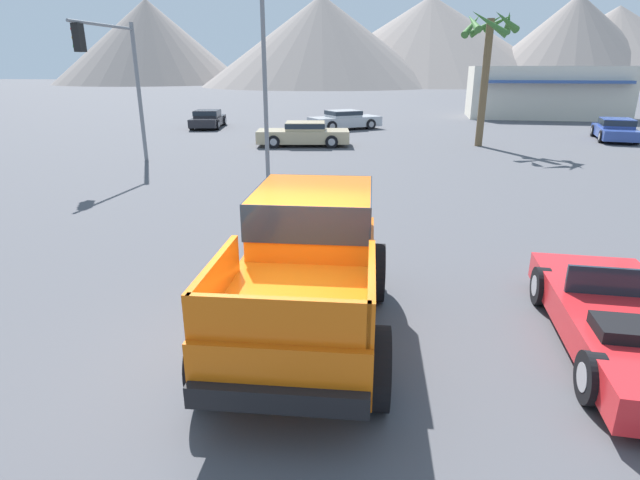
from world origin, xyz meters
TOP-DOWN VIEW (x-y plane):
  - ground_plane at (0.00, 0.00)m, footprint 320.00×320.00m
  - orange_pickup_truck at (0.21, 0.78)m, footprint 2.59×4.97m
  - red_convertible_car at (4.62, 0.95)m, footprint 1.87×4.26m
  - parked_car_dark at (-11.97, 25.93)m, footprint 2.54×4.49m
  - parked_car_silver at (-2.97, 26.66)m, footprint 4.72×4.18m
  - parked_car_tan at (-3.97, 19.15)m, footprint 4.85×2.63m
  - parked_car_blue at (12.24, 24.28)m, footprint 2.39×4.69m
  - traffic_light_main at (-9.69, 12.20)m, footprint 0.38×3.95m
  - street_lamp_post at (-3.22, 10.19)m, footprint 0.90×0.24m
  - palm_tree_leaning at (4.72, 20.71)m, footprint 2.71×2.62m
  - storefront_building at (11.34, 37.40)m, footprint 11.46×5.95m
  - distant_mountain_range at (-1.33, 120.20)m, footprint 159.24×79.79m

SIDE VIEW (x-z plane):
  - ground_plane at x=0.00m, z-range 0.00..0.00m
  - red_convertible_car at x=4.62m, z-range -0.12..0.92m
  - parked_car_dark at x=-11.97m, z-range 0.02..1.15m
  - parked_car_blue at x=12.24m, z-range 0.01..1.18m
  - parked_car_tan at x=-3.97m, z-range 0.02..1.20m
  - parked_car_silver at x=-2.97m, z-range 0.02..1.21m
  - orange_pickup_truck at x=0.21m, z-range 0.12..2.14m
  - storefront_building at x=11.34m, z-range 0.01..3.89m
  - traffic_light_main at x=-9.69m, z-range 1.10..6.55m
  - street_lamp_post at x=-3.22m, z-range 0.76..7.99m
  - palm_tree_leaning at x=4.72m, z-range 1.64..7.99m
  - distant_mountain_range at x=-1.33m, z-range -0.57..19.55m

